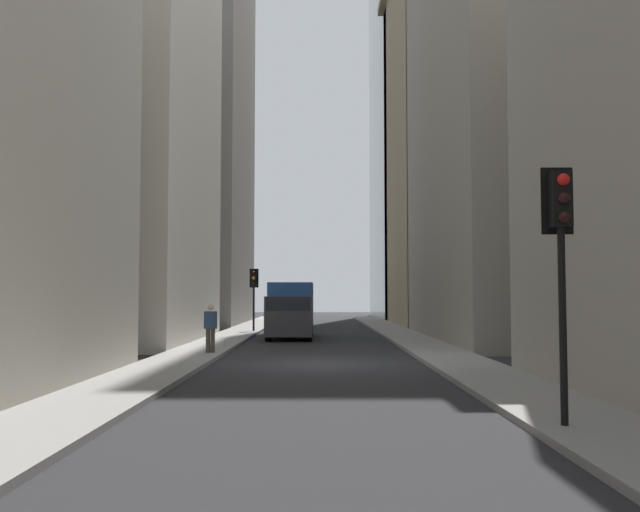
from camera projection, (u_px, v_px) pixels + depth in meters
name	position (u px, v px, depth m)	size (l,w,h in m)	color
ground_plane	(318.00, 364.00, 21.90)	(135.00, 135.00, 0.00)	#262628
sidewalk_right	(177.00, 362.00, 21.90)	(90.00, 2.20, 0.14)	gray
sidewalk_left	(458.00, 362.00, 21.91)	(90.00, 2.20, 0.14)	gray
building_left_far	(461.00, 120.00, 50.92)	(15.22, 10.50, 30.34)	#9E8966
building_left_midfar	(530.00, 120.00, 34.31)	(18.17, 10.00, 21.89)	gray
building_right_midfar	(96.00, 116.00, 32.72)	(13.55, 10.00, 21.48)	beige
building_right_far	(180.00, 108.00, 52.59)	(15.37, 10.00, 33.10)	gray
delivery_truck	(291.00, 310.00, 35.23)	(6.46, 2.25, 2.84)	#285699
hatchback_grey	(297.00, 319.00, 45.02)	(4.30, 1.78, 1.42)	slate
traffic_light_foreground	(561.00, 233.00, 11.03)	(0.43, 0.52, 4.15)	black
traffic_light_midblock	(254.00, 285.00, 39.94)	(0.43, 0.52, 3.61)	black
pedestrian	(210.00, 326.00, 24.70)	(0.26, 0.44, 1.74)	#473D33
discarded_bottle	(225.00, 343.00, 27.85)	(0.07, 0.07, 0.27)	#999EA3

